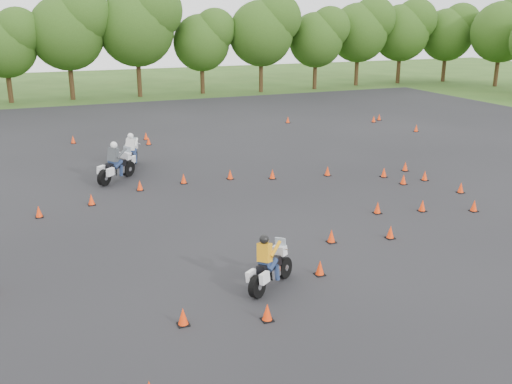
{
  "coord_description": "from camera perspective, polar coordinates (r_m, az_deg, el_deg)",
  "views": [
    {
      "loc": [
        -7.69,
        -14.94,
        7.58
      ],
      "look_at": [
        0.0,
        4.0,
        1.2
      ],
      "focal_mm": 40.0,
      "sensor_mm": 36.0,
      "label": 1
    }
  ],
  "objects": [
    {
      "name": "traffic_cones",
      "position": [
        23.07,
        -1.62,
        -1.25
      ],
      "size": [
        36.44,
        33.03,
        0.45
      ],
      "color": "#FF390A",
      "rests_on": "asphalt_pad"
    },
    {
      "name": "rider_yellow",
      "position": [
        16.44,
        1.63,
        -6.92
      ],
      "size": [
        2.13,
        1.77,
        1.65
      ],
      "primitive_type": null,
      "rotation": [
        0.0,
        0.0,
        0.61
      ],
      "color": "orange",
      "rests_on": "ground"
    },
    {
      "name": "ground",
      "position": [
        18.44,
        4.72,
        -7.01
      ],
      "size": [
        140.0,
        140.0,
        0.0
      ],
      "primitive_type": "plane",
      "color": "#2D5119",
      "rests_on": "ground"
    },
    {
      "name": "rider_grey",
      "position": [
        27.7,
        -13.9,
        3.04
      ],
      "size": [
        2.4,
        2.29,
        1.96
      ],
      "primitive_type": null,
      "rotation": [
        0.0,
        0.0,
        0.74
      ],
      "color": "#3E4245",
      "rests_on": "ground"
    },
    {
      "name": "treeline",
      "position": [
        51.09,
        -11.75,
        13.75
      ],
      "size": [
        87.26,
        32.37,
        11.07
      ],
      "color": "#294814",
      "rests_on": "ground"
    },
    {
      "name": "asphalt_pad",
      "position": [
        23.56,
        -1.83,
        -1.43
      ],
      "size": [
        62.0,
        62.0,
        0.0
      ],
      "primitive_type": "plane",
      "color": "black",
      "rests_on": "ground"
    },
    {
      "name": "rider_white",
      "position": [
        29.95,
        -12.46,
        4.1
      ],
      "size": [
        1.53,
        2.51,
        1.86
      ],
      "primitive_type": null,
      "rotation": [
        0.0,
        0.0,
        1.21
      ],
      "color": "silver",
      "rests_on": "ground"
    }
  ]
}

